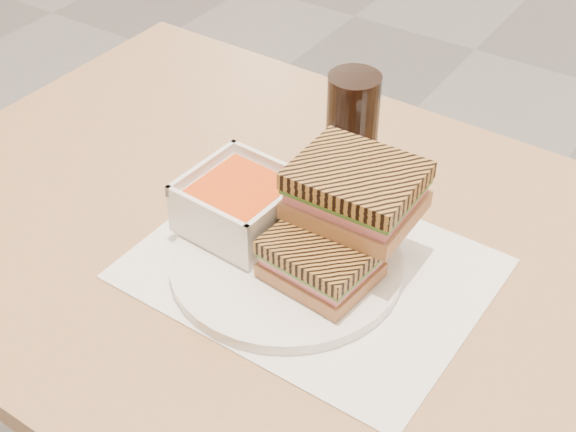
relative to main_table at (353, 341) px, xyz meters
The scene contains 7 objects.
main_table is the anchor object (origin of this frame).
tray_liner 0.13m from the main_table, 151.15° to the right, with size 0.38×0.30×0.00m.
plate 0.15m from the main_table, 150.46° to the right, with size 0.26×0.26×0.01m.
soup_bowl 0.22m from the main_table, behind, with size 0.13×0.13×0.06m.
panini_lower 0.16m from the main_table, 117.86° to the right, with size 0.12×0.10×0.05m.
panini_upper 0.21m from the main_table, 137.08° to the left, with size 0.13×0.11×0.06m.
cola_glass 0.26m from the main_table, 122.95° to the left, with size 0.07×0.07×0.14m.
Camera 1 is at (0.38, -2.56, 1.37)m, focal length 50.07 mm.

